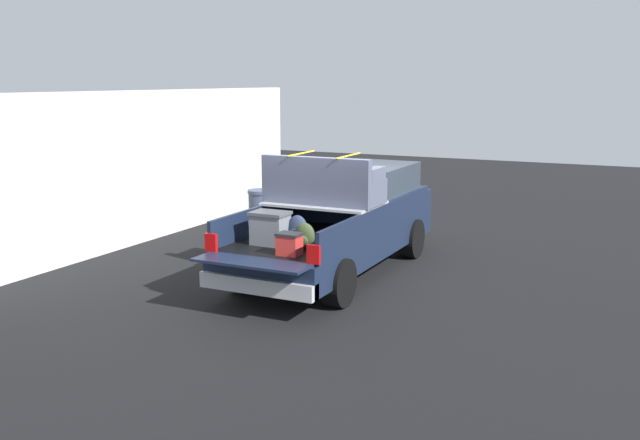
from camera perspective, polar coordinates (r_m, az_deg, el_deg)
name	(u,v)px	position (r m, az deg, el deg)	size (l,w,h in m)	color
ground_plane	(334,273)	(13.17, 1.14, -4.25)	(40.00, 40.00, 0.00)	black
pickup_truck	(342,218)	(13.27, 1.80, 0.12)	(6.05, 2.06, 2.23)	#162138
building_facade	(150,165)	(16.35, -13.37, 4.29)	(11.24, 0.36, 3.26)	silver
trash_can	(261,211)	(16.70, -4.73, 0.76)	(0.60, 0.60, 0.98)	#3F4C66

